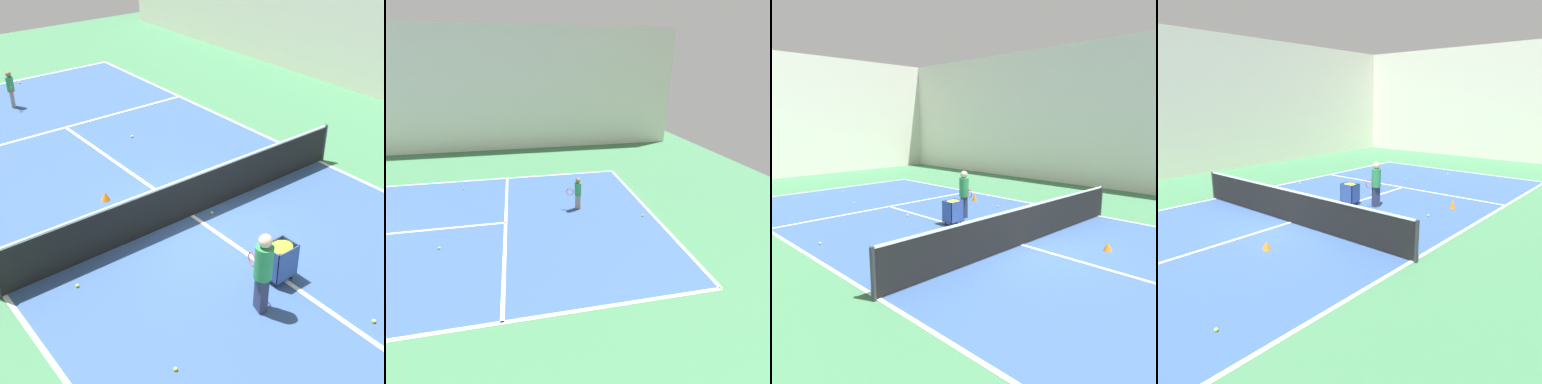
# 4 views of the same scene
# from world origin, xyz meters

# --- Properties ---
(line_baseline_near) EXTENTS (9.12, 0.10, 0.00)m
(line_baseline_near) POSITION_xyz_m (0.00, -11.95, 0.01)
(line_baseline_near) COLOR white
(line_baseline_near) RESTS_ON ground
(line_service_near) EXTENTS (9.12, 0.10, 0.00)m
(line_service_near) POSITION_xyz_m (0.00, -6.57, 0.01)
(line_service_near) COLOR white
(line_service_near) RESTS_ON ground
(player_near_baseline) EXTENTS (0.33, 0.60, 1.27)m
(player_near_baseline) POSITION_xyz_m (0.61, -9.32, 0.73)
(player_near_baseline) COLOR gray
(player_near_baseline) RESTS_ON ground
(tennis_ball_1) EXTENTS (0.07, 0.07, 0.07)m
(tennis_ball_1) POSITION_xyz_m (-0.52, -11.54, 0.04)
(tennis_ball_1) COLOR yellow
(tennis_ball_1) RESTS_ON ground
(tennis_ball_2) EXTENTS (0.07, 0.07, 0.07)m
(tennis_ball_2) POSITION_xyz_m (3.56, -4.66, 0.04)
(tennis_ball_2) COLOR yellow
(tennis_ball_2) RESTS_ON ground
(tennis_ball_5) EXTENTS (0.07, 0.07, 0.07)m
(tennis_ball_5) POSITION_xyz_m (-1.27, -4.62, 0.04)
(tennis_ball_5) COLOR yellow
(tennis_ball_5) RESTS_ON ground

